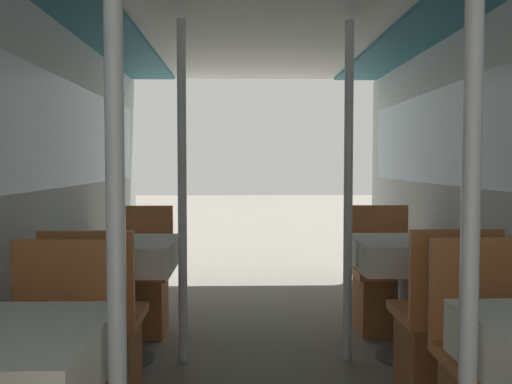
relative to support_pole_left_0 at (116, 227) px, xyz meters
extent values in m
cube|color=silver|center=(-0.78, 1.18, 0.00)|extent=(0.05, 6.47, 2.05)
cube|color=silver|center=(-0.76, 1.18, 0.36)|extent=(0.03, 5.96, 0.68)
cube|color=#D17A42|center=(-0.37, 0.57, -0.60)|extent=(0.44, 0.44, 0.05)
cube|color=#D17A42|center=(-0.37, 0.77, -0.36)|extent=(0.44, 0.04, 0.44)
cylinder|color=silver|center=(0.00, 0.00, 0.00)|extent=(0.05, 0.05, 2.05)
cylinder|color=#4C4C51|center=(-0.37, 1.83, -1.02)|extent=(0.38, 0.38, 0.01)
cylinder|color=#B7B7BC|center=(-0.37, 1.83, -0.66)|extent=(0.12, 0.12, 0.70)
cube|color=#93704C|center=(-0.37, 1.83, -0.30)|extent=(0.61, 0.61, 0.02)
cube|color=white|center=(-0.37, 1.83, -0.38)|extent=(0.65, 0.65, 0.18)
cube|color=#9C5B31|center=(-0.37, 1.26, -0.82)|extent=(0.38, 0.38, 0.40)
cube|color=#D17A42|center=(-0.37, 1.26, -0.60)|extent=(0.44, 0.44, 0.05)
cube|color=#D17A42|center=(-0.37, 1.06, -0.36)|extent=(0.44, 0.04, 0.44)
cube|color=#9C5B31|center=(-0.37, 2.40, -0.82)|extent=(0.38, 0.38, 0.40)
cube|color=#D17A42|center=(-0.37, 2.40, -0.60)|extent=(0.44, 0.44, 0.05)
cube|color=#D17A42|center=(-0.37, 2.60, -0.36)|extent=(0.44, 0.04, 0.44)
cylinder|color=silver|center=(0.00, 1.83, 0.00)|extent=(0.05, 0.05, 2.05)
cube|color=#D17A42|center=(1.37, 0.57, -0.60)|extent=(0.44, 0.44, 0.05)
cube|color=#D17A42|center=(1.37, 0.77, -0.36)|extent=(0.44, 0.04, 0.44)
cylinder|color=silver|center=(1.00, 0.00, 0.00)|extent=(0.05, 0.05, 2.05)
cylinder|color=#4C4C51|center=(1.37, 1.83, -1.02)|extent=(0.38, 0.38, 0.01)
cylinder|color=#B7B7BC|center=(1.37, 1.83, -0.66)|extent=(0.12, 0.12, 0.70)
cube|color=#93704C|center=(1.37, 1.83, -0.30)|extent=(0.61, 0.61, 0.02)
cube|color=white|center=(1.37, 1.83, -0.38)|extent=(0.65, 0.65, 0.18)
cube|color=#9C5B31|center=(1.37, 1.26, -0.82)|extent=(0.38, 0.38, 0.40)
cube|color=#D17A42|center=(1.37, 1.26, -0.60)|extent=(0.44, 0.44, 0.05)
cube|color=#D17A42|center=(1.37, 1.06, -0.36)|extent=(0.44, 0.04, 0.44)
cube|color=#9C5B31|center=(1.37, 2.40, -0.82)|extent=(0.38, 0.38, 0.40)
cube|color=#D17A42|center=(1.37, 2.40, -0.60)|extent=(0.44, 0.44, 0.05)
cube|color=#D17A42|center=(1.37, 2.60, -0.36)|extent=(0.44, 0.04, 0.44)
cylinder|color=silver|center=(1.00, 1.83, 0.00)|extent=(0.05, 0.05, 2.05)
camera|label=1|loc=(0.35, -1.59, 0.18)|focal=40.00mm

